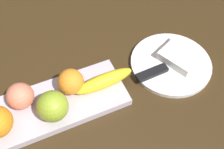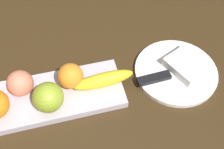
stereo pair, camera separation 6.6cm
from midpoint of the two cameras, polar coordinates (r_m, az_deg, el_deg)
ground_plane at (r=0.70m, az=-15.79°, el=-5.23°), size 2.40×2.40×0.00m
fruit_tray at (r=0.68m, az=-16.91°, el=-7.13°), size 0.40×0.14×0.02m
apple at (r=0.62m, az=-15.43°, el=-6.74°), size 0.07×0.07×0.07m
banana at (r=0.66m, az=-4.52°, el=-1.58°), size 0.16×0.04×0.04m
orange_near_banana at (r=0.65m, az=-11.68°, el=-1.71°), size 0.06×0.06×0.06m
peach at (r=0.67m, az=-21.84°, el=-4.44°), size 0.06×0.06×0.06m
dinner_plate at (r=0.75m, az=10.07°, el=2.23°), size 0.22×0.22×0.01m
folded_napkin at (r=0.75m, az=12.12°, el=3.81°), size 0.12×0.13×0.03m
knife at (r=0.71m, az=7.04°, el=0.57°), size 0.18×0.03×0.01m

